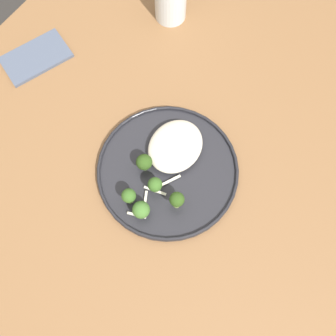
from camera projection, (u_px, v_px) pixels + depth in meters
ground at (159, 228)px, 1.50m from camera, size 6.00×6.00×0.00m
wooden_dining_table at (153, 173)px, 0.88m from camera, size 1.40×1.00×0.74m
dinner_plate at (168, 170)px, 0.79m from camera, size 0.29×0.29×0.02m
noodle_bed at (175, 146)px, 0.79m from camera, size 0.13×0.10×0.03m
seared_scallop_rear_pale at (176, 147)px, 0.79m from camera, size 0.03×0.03×0.01m
seared_scallop_front_small at (184, 138)px, 0.80m from camera, size 0.03×0.03×0.02m
seared_scallop_on_noodles at (162, 147)px, 0.79m from camera, size 0.02×0.02×0.01m
seared_scallop_half_hidden at (164, 157)px, 0.78m from camera, size 0.02×0.02×0.01m
seared_scallop_right_edge at (172, 133)px, 0.80m from camera, size 0.03×0.03×0.02m
broccoli_floret_right_tilted at (141, 210)px, 0.73m from camera, size 0.03×0.03×0.05m
broccoli_floret_near_rim at (155, 185)px, 0.74m from camera, size 0.03×0.03×0.05m
broccoli_floret_split_head at (177, 200)px, 0.73m from camera, size 0.03×0.03×0.05m
broccoli_floret_tall_stalk at (144, 162)px, 0.76m from camera, size 0.03×0.03×0.05m
broccoli_floret_rear_charred at (129, 196)px, 0.73m from camera, size 0.03×0.03×0.05m
onion_sliver_curled_piece at (145, 204)px, 0.76m from camera, size 0.05×0.03×0.00m
onion_sliver_long_sliver at (169, 181)px, 0.77m from camera, size 0.05×0.03×0.00m
onion_sliver_short_strip at (137, 215)px, 0.75m from camera, size 0.02×0.04×0.00m
onion_sliver_pale_crescent at (155, 191)px, 0.77m from camera, size 0.02×0.05×0.00m
folded_napkin at (36, 57)px, 0.89m from camera, size 0.17×0.14×0.01m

